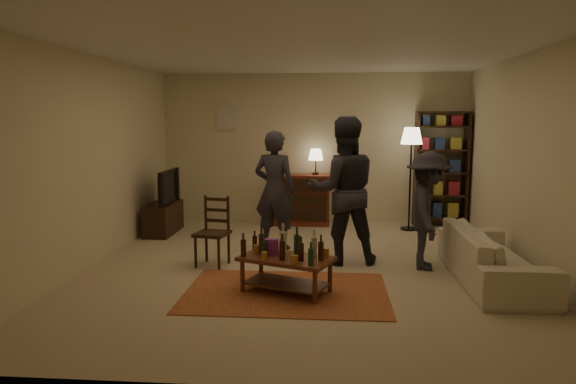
# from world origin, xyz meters

# --- Properties ---
(floor) EXTENTS (6.00, 6.00, 0.00)m
(floor) POSITION_xyz_m (0.00, 0.00, 0.00)
(floor) COLOR #C6B793
(floor) RESTS_ON ground
(room_shell) EXTENTS (6.00, 6.00, 6.00)m
(room_shell) POSITION_xyz_m (-0.65, 2.98, 1.81)
(room_shell) COLOR beige
(room_shell) RESTS_ON ground
(rug) EXTENTS (2.20, 1.50, 0.01)m
(rug) POSITION_xyz_m (-0.16, -0.99, 0.01)
(rug) COLOR #963520
(rug) RESTS_ON ground
(coffee_table) EXTENTS (1.11, 0.86, 0.74)m
(coffee_table) POSITION_xyz_m (-0.17, -0.99, 0.37)
(coffee_table) COLOR brown
(coffee_table) RESTS_ON ground
(dining_chair) EXTENTS (0.47, 0.47, 0.91)m
(dining_chair) POSITION_xyz_m (-1.19, 0.02, 0.48)
(dining_chair) COLOR #311C10
(dining_chair) RESTS_ON ground
(tv_stand) EXTENTS (0.40, 1.00, 1.06)m
(tv_stand) POSITION_xyz_m (-2.44, 1.80, 0.38)
(tv_stand) COLOR #311C10
(tv_stand) RESTS_ON ground
(dresser) EXTENTS (1.00, 0.50, 1.36)m
(dresser) POSITION_xyz_m (-0.19, 2.71, 0.48)
(dresser) COLOR brown
(dresser) RESTS_ON ground
(bookshelf) EXTENTS (0.90, 0.34, 2.02)m
(bookshelf) POSITION_xyz_m (2.25, 2.78, 1.03)
(bookshelf) COLOR #311C10
(bookshelf) RESTS_ON ground
(floor_lamp) EXTENTS (0.36, 0.36, 1.75)m
(floor_lamp) POSITION_xyz_m (1.66, 2.40, 1.48)
(floor_lamp) COLOR black
(floor_lamp) RESTS_ON ground
(sofa) EXTENTS (0.81, 2.08, 0.61)m
(sofa) POSITION_xyz_m (2.20, -0.40, 0.30)
(sofa) COLOR beige
(sofa) RESTS_ON ground
(person_left) EXTENTS (0.72, 0.58, 1.72)m
(person_left) POSITION_xyz_m (-0.49, 0.95, 0.86)
(person_left) COLOR #2A2931
(person_left) RESTS_ON ground
(person_right) EXTENTS (1.03, 0.86, 1.92)m
(person_right) POSITION_xyz_m (0.47, 0.28, 0.96)
(person_right) COLOR #27282F
(person_right) RESTS_ON ground
(person_by_sofa) EXTENTS (0.68, 1.03, 1.49)m
(person_by_sofa) POSITION_xyz_m (1.53, 0.08, 0.74)
(person_by_sofa) COLOR #2A2A32
(person_by_sofa) RESTS_ON ground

